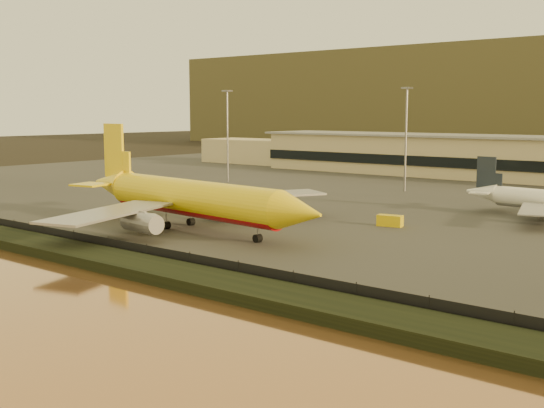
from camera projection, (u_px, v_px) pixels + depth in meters
The scene contains 9 objects.
ground at pixel (206, 246), 100.34m from camera, with size 900.00×900.00×0.00m, color black.
embankment at pixel (113, 261), 87.14m from camera, with size 320.00×7.00×1.40m, color black.
tarmac at pixel (468, 189), 173.55m from camera, with size 320.00×220.00×0.20m, color #2D2D2D.
perimeter_fence at pixel (137, 252), 90.14m from camera, with size 300.00×0.05×2.20m, color black.
terminal_building at pixel (464, 157), 205.32m from camera, with size 202.00×25.00×12.60m.
apron_light_masts at pixel (499, 130), 146.70m from camera, with size 152.20×12.20×25.40m.
dhl_cargo_jet at pixel (190, 199), 112.93m from camera, with size 57.84×56.33×17.27m.
gse_vehicle_yellow at pixel (390, 221), 116.63m from camera, with size 4.26×1.92×1.92m, color yellow.
gse_vehicle_white at pixel (234, 203), 140.43m from camera, with size 3.93×1.77×1.77m, color white.
Camera 1 is at (69.53, -70.58, 19.64)m, focal length 45.00 mm.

